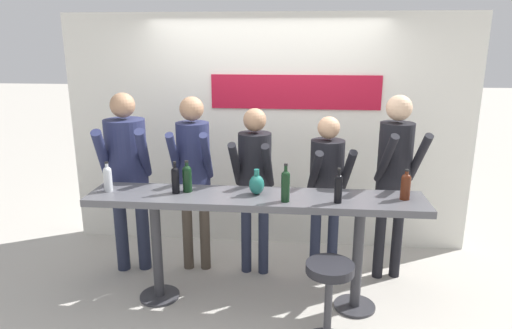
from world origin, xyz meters
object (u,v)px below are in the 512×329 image
object	(u,v)px
tasting_table	(255,213)
wine_bottle_4	(406,185)
wine_bottle_3	(108,178)
decorative_vase	(257,184)
person_far_left	(127,164)
person_center_left	(255,173)
bar_stool	(329,292)
wine_bottle_1	(338,187)
person_left	(193,164)
wine_bottle_0	(285,184)
wine_bottle_2	(187,177)
person_center_right	(395,166)
wine_bottle_5	(175,179)
person_center	(327,179)

from	to	relation	value
tasting_table	wine_bottle_4	bearing A→B (deg)	1.17
wine_bottle_3	decorative_vase	world-z (taller)	wine_bottle_3
person_far_left	decorative_vase	size ratio (longest dim) A/B	8.20
person_far_left	person_center_left	world-z (taller)	person_far_left
bar_stool	wine_bottle_1	distance (m)	0.82
person_far_left	person_left	size ratio (longest dim) A/B	1.02
person_center_left	wine_bottle_1	world-z (taller)	person_center_left
person_far_left	wine_bottle_0	bearing A→B (deg)	-33.28
wine_bottle_1	wine_bottle_2	xyz separation A→B (m)	(-1.27, 0.16, -0.00)
person_left	person_center_left	xyz separation A→B (m)	(0.60, -0.02, -0.07)
decorative_vase	tasting_table	bearing A→B (deg)	-105.81
bar_stool	wine_bottle_1	xyz separation A→B (m)	(0.07, 0.44, 0.69)
wine_bottle_4	decorative_vase	bearing A→B (deg)	179.62
tasting_table	decorative_vase	distance (m)	0.25
person_center_right	wine_bottle_3	world-z (taller)	person_center_right
person_far_left	wine_bottle_2	world-z (taller)	person_far_left
wine_bottle_5	decorative_vase	size ratio (longest dim) A/B	1.27
bar_stool	wine_bottle_5	bearing A→B (deg)	156.90
bar_stool	person_center_left	size ratio (longest dim) A/B	0.41
bar_stool	person_center	world-z (taller)	person_center
person_far_left	decorative_vase	bearing A→B (deg)	-31.13
person_left	wine_bottle_0	xyz separation A→B (m)	(0.91, -0.70, 0.04)
wine_bottle_4	wine_bottle_5	bearing A→B (deg)	-179.34
wine_bottle_1	tasting_table	bearing A→B (deg)	170.81
wine_bottle_4	wine_bottle_2	bearing A→B (deg)	179.23
wine_bottle_5	person_center_left	bearing A→B (deg)	41.34
wine_bottle_3	wine_bottle_4	bearing A→B (deg)	0.70
wine_bottle_1	wine_bottle_3	bearing A→B (deg)	176.94
person_far_left	person_center_right	world-z (taller)	person_far_left
wine_bottle_2	person_far_left	bearing A→B (deg)	147.47
wine_bottle_1	wine_bottle_3	distance (m)	1.95
person_center_left	wine_bottle_4	distance (m)	1.40
person_center_right	wine_bottle_2	size ratio (longest dim) A/B	6.57
person_left	person_center_right	bearing A→B (deg)	-3.43
person_center	wine_bottle_3	world-z (taller)	person_center
person_center_left	decorative_vase	size ratio (longest dim) A/B	7.57
wine_bottle_0	wine_bottle_4	bearing A→B (deg)	8.55
person_center	tasting_table	bearing A→B (deg)	-149.02
bar_stool	wine_bottle_2	world-z (taller)	wine_bottle_2
tasting_table	decorative_vase	xyz separation A→B (m)	(0.01, 0.03, 0.25)
person_center_left	person_center_right	bearing A→B (deg)	6.24
wine_bottle_1	wine_bottle_4	size ratio (longest dim) A/B	1.14
person_center	wine_bottle_5	size ratio (longest dim) A/B	5.73
person_center_right	wine_bottle_4	distance (m)	0.55
tasting_table	bar_stool	xyz separation A→B (m)	(0.60, -0.55, -0.40)
wine_bottle_0	person_left	bearing A→B (deg)	142.69
wine_bottle_1	decorative_vase	distance (m)	0.68
wine_bottle_1	wine_bottle_3	size ratio (longest dim) A/B	1.10
person_far_left	person_center	size ratio (longest dim) A/B	1.13
person_center	wine_bottle_5	distance (m)	1.43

